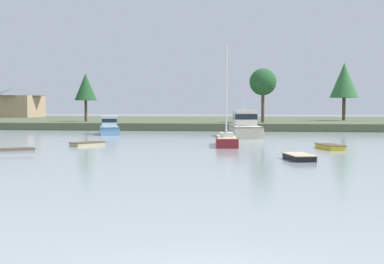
# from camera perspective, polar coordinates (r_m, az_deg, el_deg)

# --- Properties ---
(far_shore_bank) EXTENTS (204.45, 57.00, 1.04)m
(far_shore_bank) POSITION_cam_1_polar(r_m,az_deg,el_deg) (101.27, 7.14, 1.07)
(far_shore_bank) COLOR #4C563D
(far_shore_bank) RESTS_ON ground
(dinghy_grey) EXTENTS (3.08, 2.63, 0.53)m
(dinghy_grey) POSITION_cam_1_polar(r_m,az_deg,el_deg) (40.28, -18.27, -1.99)
(dinghy_grey) COLOR gray
(dinghy_grey) RESTS_ON ground
(dinghy_yellow) EXTENTS (2.18, 3.58, 0.52)m
(dinghy_yellow) POSITION_cam_1_polar(r_m,az_deg,el_deg) (43.51, 14.38, -1.60)
(dinghy_yellow) COLOR gold
(dinghy_yellow) RESTS_ON ground
(sailboat_maroon) EXTENTS (2.37, 6.42, 9.11)m
(sailboat_maroon) POSITION_cam_1_polar(r_m,az_deg,el_deg) (45.77, 3.66, -1.22)
(sailboat_maroon) COLOR maroon
(sailboat_maroon) RESTS_ON ground
(dinghy_sand) EXTENTS (2.73, 3.20, 0.46)m
(dinghy_sand) POSITION_cam_1_polar(r_m,az_deg,el_deg) (46.69, -10.99, -1.30)
(dinghy_sand) COLOR tan
(dinghy_sand) RESTS_ON ground
(dinghy_black) EXTENTS (2.09, 3.27, 0.53)m
(dinghy_black) POSITION_cam_1_polar(r_m,az_deg,el_deg) (34.19, 11.24, -2.71)
(dinghy_black) COLOR black
(dinghy_black) RESTS_ON ground
(cruiser_skyblue) EXTENTS (4.32, 7.75, 4.02)m
(cruiser_skyblue) POSITION_cam_1_polar(r_m,az_deg,el_deg) (66.17, -8.75, 0.19)
(cruiser_skyblue) COLOR #669ECC
(cruiser_skyblue) RESTS_ON ground
(cruiser_cream) EXTENTS (4.32, 10.36, 5.39)m
(cruiser_cream) POSITION_cam_1_polar(r_m,az_deg,el_deg) (61.28, 5.55, 0.23)
(cruiser_cream) COLOR beige
(cruiser_cream) RESTS_ON ground
(shore_tree_center) EXTENTS (4.73, 4.73, 9.61)m
(shore_tree_center) POSITION_cam_1_polar(r_m,az_deg,el_deg) (93.83, 15.78, 5.25)
(shore_tree_center) COLOR brown
(shore_tree_center) RESTS_ON far_shore_bank
(shore_tree_left) EXTENTS (3.90, 3.90, 7.84)m
(shore_tree_left) POSITION_cam_1_polar(r_m,az_deg,el_deg) (78.96, 7.50, 5.23)
(shore_tree_left) COLOR brown
(shore_tree_left) RESTS_ON far_shore_bank
(shore_tree_inland_c) EXTENTS (3.42, 3.42, 7.47)m
(shore_tree_inland_c) POSITION_cam_1_polar(r_m,az_deg,el_deg) (85.17, -11.17, 4.68)
(shore_tree_inland_c) COLOR brown
(shore_tree_inland_c) RESTS_ON far_shore_bank
(cottage_behind_trees) EXTENTS (10.60, 10.62, 6.67)m
(cottage_behind_trees) POSITION_cam_1_polar(r_m,az_deg,el_deg) (127.19, -18.10, 3.07)
(cottage_behind_trees) COLOR tan
(cottage_behind_trees) RESTS_ON far_shore_bank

